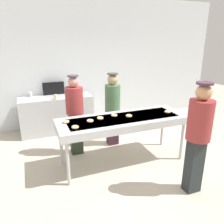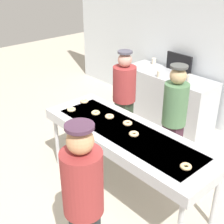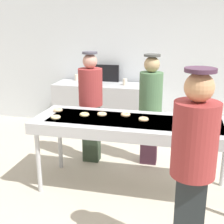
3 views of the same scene
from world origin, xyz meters
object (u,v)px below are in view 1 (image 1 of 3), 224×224
at_px(paper_cup_0, 56,97).
at_px(plain_donut_5, 75,127).
at_px(plain_donut_4, 168,112).
at_px(menu_display, 54,88).
at_px(plain_donut_6, 100,118).
at_px(worker_assistant, 75,110).
at_px(plain_donut_2, 90,121).
at_px(fryer_conveyor, 123,121).
at_px(worker_baker, 113,106).
at_px(customer_waiting, 198,132).
at_px(paper_cup_1, 73,93).
at_px(plain_donut_0, 129,116).
at_px(prep_counter, 57,114).
at_px(plain_donut_1, 114,115).
at_px(plain_donut_3, 66,122).
at_px(paper_cup_2, 30,95).

bearing_deg(paper_cup_0, plain_donut_5, -88.72).
relative_size(plain_donut_4, menu_display, 0.22).
relative_size(plain_donut_6, worker_assistant, 0.07).
bearing_deg(plain_donut_2, paper_cup_0, 101.30).
relative_size(fryer_conveyor, plain_donut_5, 20.13).
height_order(worker_baker, paper_cup_0, worker_baker).
height_order(fryer_conveyor, plain_donut_2, plain_donut_2).
distance_m(plain_donut_5, paper_cup_0, 1.93).
height_order(plain_donut_6, menu_display, menu_display).
relative_size(plain_donut_6, customer_waiting, 0.07).
bearing_deg(paper_cup_1, customer_waiting, -69.78).
relative_size(plain_donut_0, plain_donut_5, 1.00).
bearing_deg(menu_display, worker_baker, -54.33).
relative_size(worker_assistant, prep_counter, 0.92).
bearing_deg(fryer_conveyor, menu_display, 112.69).
height_order(plain_donut_1, worker_baker, worker_baker).
xyz_separation_m(fryer_conveyor, plain_donut_4, (0.93, -0.06, 0.09)).
bearing_deg(plain_donut_6, plain_donut_2, -161.73).
bearing_deg(plain_donut_2, customer_waiting, -42.71).
relative_size(plain_donut_4, worker_baker, 0.07).
bearing_deg(plain_donut_1, paper_cup_1, 101.41).
distance_m(plain_donut_3, worker_assistant, 0.62).
distance_m(worker_assistant, prep_counter, 1.43).
bearing_deg(menu_display, prep_counter, -90.00).
height_order(fryer_conveyor, plain_donut_3, plain_donut_3).
relative_size(plain_donut_2, paper_cup_2, 1.02).
bearing_deg(plain_donut_0, plain_donut_6, 171.39).
bearing_deg(plain_donut_5, plain_donut_1, 20.80).
bearing_deg(plain_donut_2, plain_donut_0, -0.95).
bearing_deg(plain_donut_3, plain_donut_2, -15.64).
bearing_deg(fryer_conveyor, plain_donut_0, 2.52).
xyz_separation_m(paper_cup_0, paper_cup_1, (0.47, 0.24, 0.00)).
xyz_separation_m(plain_donut_3, plain_donut_4, (1.96, -0.19, 0.00)).
relative_size(plain_donut_2, paper_cup_0, 1.02).
distance_m(plain_donut_0, plain_donut_5, 1.07).
xyz_separation_m(worker_assistant, menu_display, (-0.20, 1.60, 0.14)).
bearing_deg(worker_baker, worker_assistant, 4.16).
xyz_separation_m(customer_waiting, menu_display, (-1.62, 3.46, 0.08)).
bearing_deg(plain_donut_1, customer_waiting, -58.86).
xyz_separation_m(plain_donut_2, paper_cup_1, (0.13, 1.99, 0.04)).
bearing_deg(plain_donut_0, customer_waiting, -65.00).
height_order(plain_donut_3, paper_cup_0, paper_cup_0).
bearing_deg(plain_donut_4, worker_assistant, 156.14).
bearing_deg(customer_waiting, plain_donut_3, 130.78).
distance_m(worker_baker, paper_cup_0, 1.45).
bearing_deg(fryer_conveyor, plain_donut_6, 168.41).
xyz_separation_m(paper_cup_2, menu_display, (0.58, 0.03, 0.10)).
relative_size(plain_donut_0, plain_donut_4, 1.00).
bearing_deg(prep_counter, worker_baker, -48.80).
relative_size(plain_donut_4, customer_waiting, 0.07).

